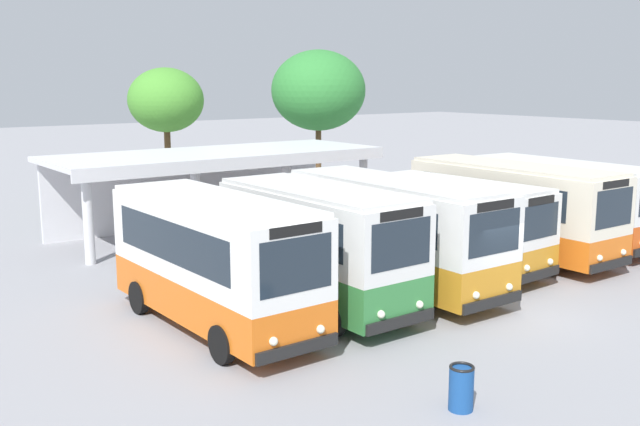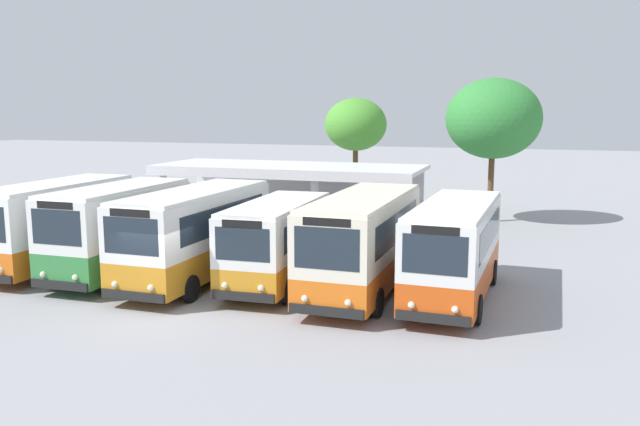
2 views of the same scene
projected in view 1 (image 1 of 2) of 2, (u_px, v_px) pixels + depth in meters
The scene contains 17 objects.
ground_plane at pixel (499, 311), 20.07m from camera, with size 180.00×180.00×0.00m, color #939399.
city_bus_nearest_orange at pixel (214, 257), 18.47m from camera, with size 2.48×7.41×3.40m.
city_bus_second_in_row at pixel (318, 243), 20.04m from camera, with size 2.47×6.83×3.40m.
city_bus_middle_cream at pixel (393, 229), 22.06m from camera, with size 2.53×8.00×3.34m.
city_bus_fourth_amber at pixel (456, 221), 24.11m from camera, with size 2.51×6.61×3.01m.
city_bus_fifth_blue at pixel (512, 206), 26.02m from camera, with size 2.52×8.13×3.34m.
city_bus_far_end_green at pixel (562, 199), 27.89m from camera, with size 2.48×7.65×3.22m.
terminal_canopy at pixel (211, 170), 30.36m from camera, with size 13.56×5.12×3.40m.
waiting_chair_end_by_column at pixel (181, 229), 28.63m from camera, with size 0.45×0.45×0.86m.
waiting_chair_second_from_end at pixel (196, 227), 29.02m from camera, with size 0.45×0.45×0.86m.
waiting_chair_middle_seat at pixel (210, 224), 29.44m from camera, with size 0.45×0.45×0.86m.
waiting_chair_fourth_seat at pixel (224, 223), 29.84m from camera, with size 0.45×0.45×0.86m.
waiting_chair_fifth_seat at pixel (239, 221), 30.13m from camera, with size 0.45×0.45×0.86m.
waiting_chair_far_end_seat at pixel (253, 219), 30.52m from camera, with size 0.45×0.45×0.86m.
roadside_tree_behind_canopy at pixel (166, 101), 36.33m from camera, with size 3.77×3.77×6.89m.
roadside_tree_east_of_canopy at pixel (318, 91), 39.73m from camera, with size 5.15×5.15×7.90m.
litter_bin_apron at pixel (461, 388), 14.02m from camera, with size 0.49×0.49×0.90m.
Camera 1 is at (-15.43, -12.52, 6.30)m, focal length 40.91 mm.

